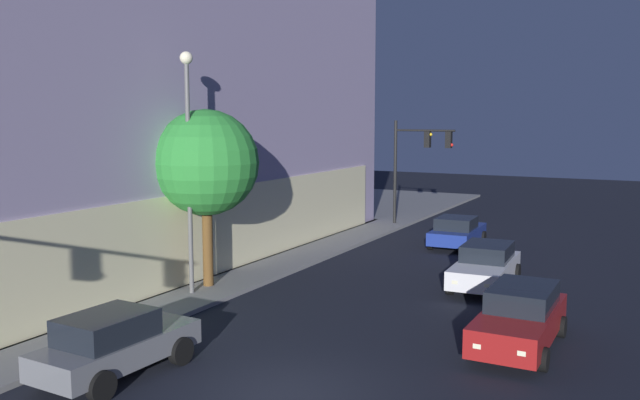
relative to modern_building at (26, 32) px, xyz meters
The scene contains 9 objects.
ground_plane 23.74m from the modern_building, 115.39° to the right, with size 120.00×120.00×0.00m, color black.
modern_building is the anchor object (origin of this frame).
traffic_light_far_corner 20.93m from the modern_building, 44.64° to the right, with size 0.37×3.59×5.92m.
street_lamp_sidewalk 13.55m from the modern_building, 106.04° to the right, with size 0.44×0.44×8.31m.
sidewalk_tree 13.48m from the modern_building, 101.24° to the right, with size 3.80×3.80×6.40m.
car_grey 20.45m from the modern_building, 123.81° to the right, with size 4.24×2.09×1.62m.
car_red 25.40m from the modern_building, 98.26° to the right, with size 4.76×2.04×1.65m.
car_white 23.08m from the modern_building, 82.90° to the right, with size 4.79×2.22×1.60m.
car_blue 22.38m from the modern_building, 61.22° to the right, with size 4.42×2.27×1.48m.
Camera 1 is at (-12.40, -7.40, 6.27)m, focal length 37.49 mm.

